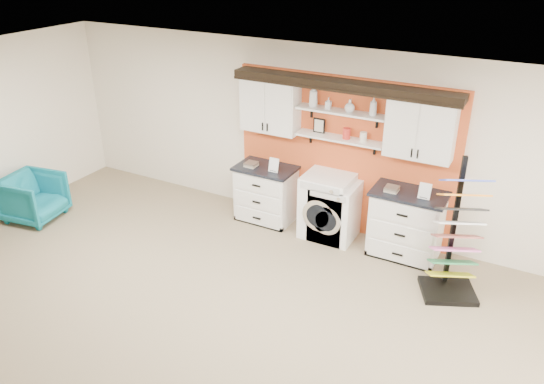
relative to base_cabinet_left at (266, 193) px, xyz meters
The scene contains 21 objects.
ceiling 4.47m from the base_cabinet_left, 72.76° to the right, with size 10.00×10.00×0.00m, color white.
wall_back 1.51m from the base_cabinet_left, 17.63° to the left, with size 10.00×10.00×0.00m, color silver.
accent_panel 1.39m from the base_cabinet_left, 16.00° to the left, with size 3.40×0.07×2.40m, color #CF5123.
upper_cabinet_left 1.43m from the base_cabinet_left, 90.00° to the left, with size 0.90×0.35×0.84m.
upper_cabinet_right 2.67m from the base_cabinet_left, ahead, with size 0.90×0.35×0.84m.
shelf_lower 1.57m from the base_cabinet_left, ahead, with size 1.32×0.28×0.03m, color white.
shelf_upper 1.86m from the base_cabinet_left, ahead, with size 1.32×0.28×0.03m, color white.
crown_molding 2.19m from the base_cabinet_left, ahead, with size 3.30×0.41×0.13m.
picture_frame 1.44m from the base_cabinet_left, 14.85° to the left, with size 0.18×0.02×0.22m.
canister_red 1.70m from the base_cabinet_left, ahead, with size 0.11×0.11×0.16m, color red.
canister_cream 1.89m from the base_cabinet_left, ahead, with size 0.10×0.10×0.14m, color silver.
base_cabinet_left is the anchor object (origin of this frame).
base_cabinet_right 2.26m from the base_cabinet_left, ahead, with size 1.02×0.66×1.00m.
washer 1.06m from the base_cabinet_left, ahead, with size 0.71×0.71×0.99m.
dryer 1.18m from the base_cabinet_left, ahead, with size 0.64×0.71×0.89m.
sample_rack 3.08m from the base_cabinet_left, 11.59° to the right, with size 0.83×0.78×1.83m.
armchair 3.74m from the base_cabinet_left, 151.88° to the right, with size 0.80×0.82×0.75m, color #0E7285.
soap_bottle_a 1.80m from the base_cabinet_left, 12.90° to the left, with size 0.12×0.13×0.32m, color silver.
soap_bottle_b 1.83m from the base_cabinet_left, ahead, with size 0.07×0.08×0.16m, color silver.
soap_bottle_c 2.02m from the base_cabinet_left, ahead, with size 0.14×0.14×0.18m, color silver.
soap_bottle_d 2.27m from the base_cabinet_left, ahead, with size 0.10×0.10×0.27m, color silver.
Camera 1 is at (2.56, -3.00, 4.18)m, focal length 35.00 mm.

